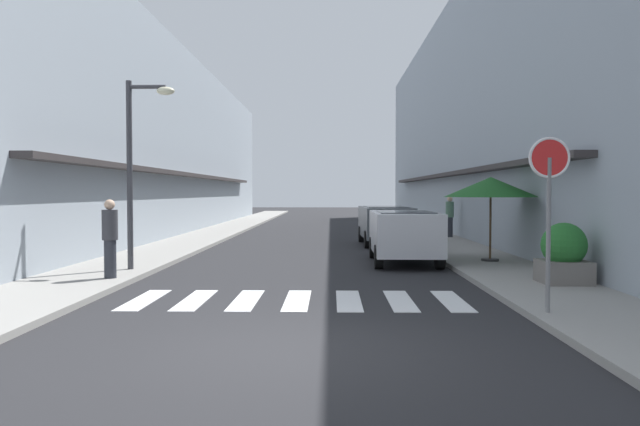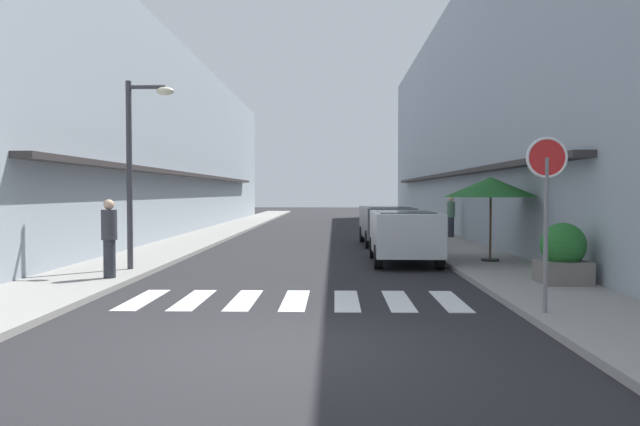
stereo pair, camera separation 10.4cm
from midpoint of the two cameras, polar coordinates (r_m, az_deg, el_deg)
name	(u,v)px [view 1 (the left image)]	position (r m, az deg, el deg)	size (l,w,h in m)	color
ground_plane	(317,237)	(27.38, -0.38, -2.25)	(107.90, 107.90, 0.00)	#232326
sidewalk_left	(208,235)	(27.93, -10.54, -2.08)	(2.38, 68.67, 0.12)	gray
sidewalk_right	(427,236)	(27.69, 9.87, -2.11)	(2.38, 68.67, 0.12)	gray
building_row_left	(137,143)	(30.30, -16.91, 6.30)	(5.50, 46.14, 8.70)	#939EA8
building_row_right	(501,118)	(30.02, 16.54, 8.51)	(5.50, 46.14, 10.96)	#939EA8
crosswalk	(297,300)	(11.35, -2.41, -8.19)	(6.15, 2.20, 0.01)	silver
parked_car_near	(404,231)	(17.25, 7.73, -1.67)	(1.86, 4.02, 1.47)	silver
parked_car_mid	(385,221)	(23.13, 6.02, -0.75)	(1.91, 4.17, 1.47)	#4C5156
round_street_sign	(549,178)	(10.11, 20.43, 3.09)	(0.65, 0.07, 2.75)	slate
street_lamp	(138,152)	(15.54, -16.89, 5.48)	(1.19, 0.28, 4.60)	#38383D
cafe_umbrella	(491,187)	(17.28, 15.56, 2.33)	(2.54, 2.54, 2.31)	#262626
planter_corner	(564,254)	(13.59, 21.71, -3.62)	(0.95, 0.95, 1.26)	slate
pedestrian_walking_near	(110,237)	(14.12, -19.31, -2.10)	(0.34, 0.34, 1.73)	#282B33
pedestrian_walking_far	(450,215)	(26.14, 11.97, -0.23)	(0.34, 0.34, 1.72)	#282B33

